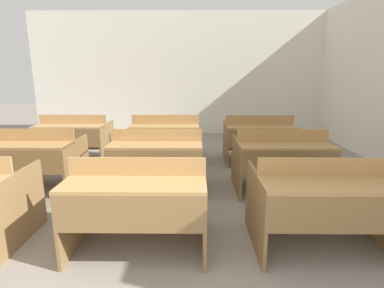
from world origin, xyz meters
TOP-DOWN VIEW (x-y plane):
  - wall_back at (0.00, 7.05)m, footprint 7.30×0.06m
  - bench_front_center at (-0.03, 1.74)m, footprint 1.16×0.83m
  - bench_front_right at (1.56, 1.75)m, footprint 1.16×0.83m
  - bench_second_left at (-1.68, 3.08)m, footprint 1.16×0.83m
  - bench_second_center at (-0.04, 3.09)m, footprint 1.16×0.83m
  - bench_second_right at (1.57, 3.08)m, footprint 1.16×0.83m
  - bench_third_left at (-1.67, 4.46)m, footprint 1.16×0.83m
  - bench_third_center at (-0.06, 4.45)m, footprint 1.16×0.83m
  - bench_third_right at (1.56, 4.42)m, footprint 1.16×0.83m

SIDE VIEW (x-z plane):
  - bench_front_center at x=-0.03m, z-range 0.04..0.87m
  - bench_front_right at x=1.56m, z-range 0.04..0.87m
  - bench_second_left at x=-1.68m, z-range 0.04..0.87m
  - bench_second_center at x=-0.04m, z-range 0.04..0.87m
  - bench_second_right at x=1.57m, z-range 0.04..0.87m
  - bench_third_left at x=-1.67m, z-range 0.04..0.87m
  - bench_third_center at x=-0.06m, z-range 0.04..0.87m
  - bench_third_right at x=1.56m, z-range 0.04..0.87m
  - wall_back at x=0.00m, z-range 0.00..3.01m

